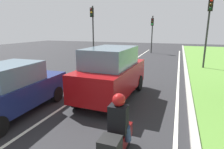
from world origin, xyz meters
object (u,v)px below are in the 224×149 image
(car_sedan_left_lane, at_px, (13,89))
(motorcycle, at_px, (118,145))
(traffic_light_near_right, at_px, (209,21))
(traffic_light_far_median, at_px, (152,28))
(car_suv_ahead, at_px, (112,73))
(rider_person, at_px, (119,118))
(traffic_light_overhead_left, at_px, (92,23))

(car_sedan_left_lane, xyz_separation_m, motorcycle, (4.45, -1.40, -0.35))
(motorcycle, height_order, traffic_light_near_right, traffic_light_near_right)
(traffic_light_near_right, relative_size, traffic_light_far_median, 1.15)
(motorcycle, bearing_deg, car_suv_ahead, 112.08)
(rider_person, height_order, traffic_light_near_right, traffic_light_near_right)
(car_suv_ahead, height_order, rider_person, car_suv_ahead)
(rider_person, distance_m, traffic_light_near_right, 13.06)
(traffic_light_near_right, distance_m, traffic_light_overhead_left, 10.60)
(motorcycle, bearing_deg, traffic_light_overhead_left, 117.63)
(car_sedan_left_lane, xyz_separation_m, traffic_light_near_right, (7.46, 11.12, 2.72))
(traffic_light_far_median, bearing_deg, car_sedan_left_lane, -96.42)
(car_sedan_left_lane, relative_size, traffic_light_overhead_left, 0.82)
(traffic_light_near_right, height_order, traffic_light_overhead_left, traffic_light_near_right)
(car_suv_ahead, relative_size, rider_person, 3.92)
(car_sedan_left_lane, relative_size, motorcycle, 2.29)
(car_sedan_left_lane, height_order, traffic_light_near_right, traffic_light_near_right)
(car_suv_ahead, xyz_separation_m, traffic_light_near_right, (4.61, 8.47, 2.47))
(motorcycle, bearing_deg, traffic_light_near_right, 77.02)
(motorcycle, distance_m, traffic_light_overhead_left, 16.55)
(car_suv_ahead, height_order, traffic_light_near_right, traffic_light_near_right)
(car_suv_ahead, xyz_separation_m, motorcycle, (1.60, -4.05, -0.60))
(car_sedan_left_lane, xyz_separation_m, rider_person, (4.45, -1.35, 0.27))
(car_sedan_left_lane, height_order, rider_person, car_sedan_left_lane)
(car_sedan_left_lane, bearing_deg, car_suv_ahead, 41.23)
(motorcycle, bearing_deg, car_sedan_left_lane, 163.05)
(rider_person, bearing_deg, traffic_light_near_right, 76.97)
(car_sedan_left_lane, height_order, traffic_light_overhead_left, traffic_light_overhead_left)
(traffic_light_near_right, bearing_deg, car_sedan_left_lane, -123.87)
(car_suv_ahead, xyz_separation_m, traffic_light_far_median, (-0.65, 16.87, 1.93))
(traffic_light_overhead_left, bearing_deg, motorcycle, -62.91)
(traffic_light_overhead_left, bearing_deg, car_suv_ahead, -60.89)
(car_sedan_left_lane, relative_size, traffic_light_near_right, 0.82)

